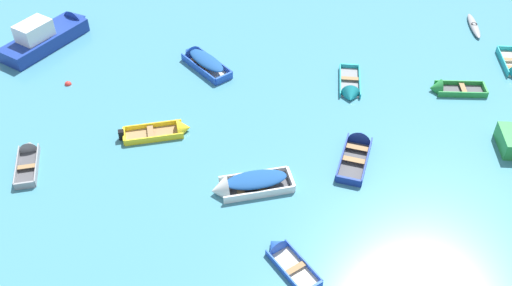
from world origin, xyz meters
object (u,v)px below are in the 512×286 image
object	(u,v)px
rowboat_white_far_right	(243,185)
motor_launch_deep_blue_foreground_center	(50,34)
mooring_buoy_trailing	(68,84)
rowboat_green_distant_center	(446,89)
rowboat_deep_blue_center	(358,147)
kayak_grey_back_row_right	(474,26)
rowboat_grey_outer_right	(29,156)
rowboat_turquoise_midfield_left	(350,91)
rowboat_blue_outer_left	(282,254)
rowboat_yellow_back_row_center	(170,130)
rowboat_blue_far_left	(201,59)

from	to	relation	value
rowboat_white_far_right	motor_launch_deep_blue_foreground_center	size ratio (longest dim) A/B	0.64
rowboat_white_far_right	mooring_buoy_trailing	xyz separation A→B (m)	(-10.95, 9.29, -0.35)
rowboat_green_distant_center	rowboat_deep_blue_center	world-z (taller)	rowboat_deep_blue_center
rowboat_white_far_right	kayak_grey_back_row_right	bearing A→B (deg)	43.92
rowboat_grey_outer_right	rowboat_green_distant_center	xyz separation A→B (m)	(23.90, 5.71, -0.00)
rowboat_turquoise_midfield_left	motor_launch_deep_blue_foreground_center	distance (m)	20.66
rowboat_blue_outer_left	kayak_grey_back_row_right	world-z (taller)	rowboat_blue_outer_left
kayak_grey_back_row_right	rowboat_green_distant_center	bearing A→B (deg)	-117.86
rowboat_blue_outer_left	kayak_grey_back_row_right	size ratio (longest dim) A/B	0.92
rowboat_deep_blue_center	rowboat_yellow_back_row_center	bearing A→B (deg)	171.54
rowboat_deep_blue_center	kayak_grey_back_row_right	distance (m)	16.44
rowboat_blue_far_left	mooring_buoy_trailing	bearing A→B (deg)	-165.21
rowboat_green_distant_center	rowboat_yellow_back_row_center	world-z (taller)	rowboat_yellow_back_row_center
rowboat_yellow_back_row_center	mooring_buoy_trailing	distance (m)	8.35
rowboat_turquoise_midfield_left	mooring_buoy_trailing	bearing A→B (deg)	176.31
mooring_buoy_trailing	rowboat_yellow_back_row_center	bearing A→B (deg)	-34.93
rowboat_green_distant_center	mooring_buoy_trailing	world-z (taller)	rowboat_green_distant_center
rowboat_turquoise_midfield_left	kayak_grey_back_row_right	size ratio (longest dim) A/B	1.10
rowboat_white_far_right	kayak_grey_back_row_right	distance (m)	22.85
kayak_grey_back_row_right	rowboat_blue_far_left	bearing A→B (deg)	-167.09
rowboat_turquoise_midfield_left	motor_launch_deep_blue_foreground_center	size ratio (longest dim) A/B	0.56
rowboat_blue_far_left	mooring_buoy_trailing	size ratio (longest dim) A/B	9.88
rowboat_white_far_right	rowboat_yellow_back_row_center	xyz separation A→B (m)	(-4.11, 4.51, -0.17)
rowboat_blue_outer_left	rowboat_green_distant_center	xyz separation A→B (m)	(10.66, 12.40, 0.03)
rowboat_grey_outer_right	rowboat_blue_far_left	xyz separation A→B (m)	(8.69, 8.92, 0.20)
rowboat_white_far_right	rowboat_green_distant_center	size ratio (longest dim) A/B	1.25
rowboat_deep_blue_center	rowboat_turquoise_midfield_left	world-z (taller)	rowboat_deep_blue_center
rowboat_yellow_back_row_center	motor_launch_deep_blue_foreground_center	bearing A→B (deg)	133.00
rowboat_white_far_right	rowboat_blue_outer_left	world-z (taller)	rowboat_white_far_right
rowboat_blue_outer_left	rowboat_blue_far_left	xyz separation A→B (m)	(-4.56, 15.61, 0.23)
rowboat_turquoise_midfield_left	rowboat_yellow_back_row_center	bearing A→B (deg)	-161.08
rowboat_white_far_right	rowboat_blue_outer_left	distance (m)	4.53
rowboat_white_far_right	rowboat_deep_blue_center	bearing A→B (deg)	25.45
rowboat_blue_outer_left	rowboat_deep_blue_center	size ratio (longest dim) A/B	0.76
rowboat_grey_outer_right	rowboat_blue_far_left	size ratio (longest dim) A/B	0.85
kayak_grey_back_row_right	motor_launch_deep_blue_foreground_center	xyz separation A→B (m)	(-29.65, -1.59, 0.52)
rowboat_green_distant_center	rowboat_deep_blue_center	size ratio (longest dim) A/B	0.82
rowboat_grey_outer_right	rowboat_green_distant_center	distance (m)	24.57
rowboat_turquoise_midfield_left	kayak_grey_back_row_right	xyz separation A→B (m)	(9.92, 7.69, -0.00)
rowboat_white_far_right	rowboat_deep_blue_center	distance (m)	6.91
rowboat_blue_outer_left	rowboat_yellow_back_row_center	distance (m)	10.48
rowboat_white_far_right	motor_launch_deep_blue_foreground_center	world-z (taller)	motor_launch_deep_blue_foreground_center
rowboat_deep_blue_center	rowboat_yellow_back_row_center	size ratio (longest dim) A/B	1.05
rowboat_white_far_right	rowboat_blue_outer_left	xyz separation A→B (m)	(1.78, -4.17, -0.20)
rowboat_white_far_right	rowboat_green_distant_center	world-z (taller)	rowboat_white_far_right
motor_launch_deep_blue_foreground_center	rowboat_green_distant_center	bearing A→B (deg)	-13.22
rowboat_white_far_right	mooring_buoy_trailing	world-z (taller)	rowboat_white_far_right
rowboat_deep_blue_center	rowboat_yellow_back_row_center	distance (m)	10.46
rowboat_yellow_back_row_center	kayak_grey_back_row_right	xyz separation A→B (m)	(20.56, 11.34, -0.02)
rowboat_yellow_back_row_center	rowboat_blue_outer_left	bearing A→B (deg)	-55.85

